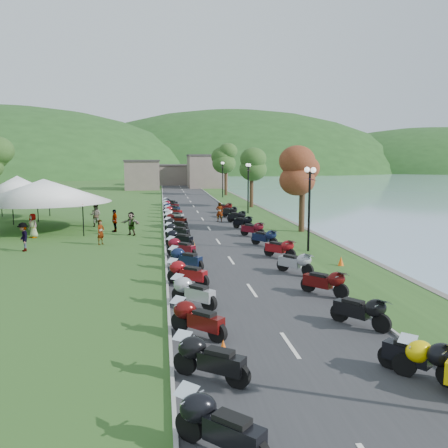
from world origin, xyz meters
name	(u,v)px	position (x,y,z in m)	size (l,w,h in m)	color
ground	(339,417)	(0.00, 0.00, 0.00)	(400.00, 400.00, 0.00)	#366425
road	(198,212)	(0.00, 40.00, 0.01)	(7.00, 120.00, 0.02)	#303033
hills_backdrop	(169,171)	(0.00, 200.00, 0.00)	(360.00, 120.00, 76.00)	#285621
far_building	(170,174)	(-2.00, 85.00, 2.50)	(18.00, 16.00, 5.00)	#7B6B60
yellow_trike	(441,365)	(3.00, 1.05, 0.53)	(2.32, 1.45, 1.06)	yellow
moto_row_left	(179,235)	(-2.65, 21.67, 0.55)	(2.60, 47.72, 1.10)	#331411
moto_row_right	(264,238)	(2.71, 20.01, 0.55)	(2.60, 39.34, 1.10)	#331411
vendor_tent_main	(45,205)	(-12.75, 29.03, 2.00)	(6.82, 6.82, 4.00)	white
vendor_tent_side	(18,198)	(-16.76, 36.30, 2.00)	(4.42, 4.42, 4.00)	white
tree_lakeside	(302,185)	(6.86, 25.55, 3.55)	(2.56, 2.56, 7.11)	#345D23
pedestrian_a	(101,245)	(-7.69, 21.97, 0.00)	(0.60, 0.44, 1.64)	slate
pedestrian_b	(96,227)	(-9.11, 30.42, 0.00)	(0.92, 0.50, 1.88)	slate
pedestrian_c	(24,251)	(-12.04, 20.32, 0.00)	(1.13, 0.47, 1.75)	slate
traffic_cone_near	(223,348)	(-2.09, 3.49, 0.25)	(0.32, 0.32, 0.50)	#F2590C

